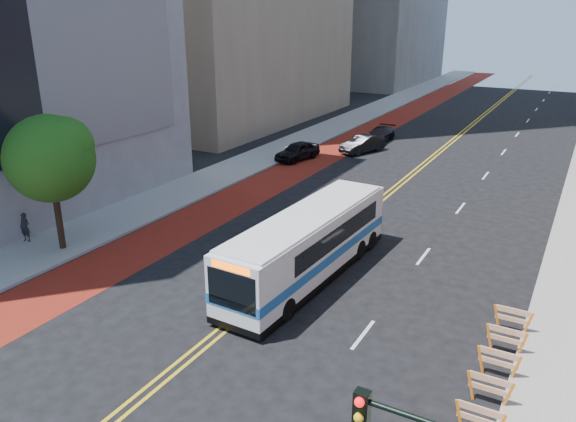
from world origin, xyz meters
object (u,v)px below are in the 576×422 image
Objects in this scene: street_tree at (51,155)px; transit_bus at (309,244)px; pedestrian at (25,227)px; car_c at (380,135)px; car_b at (363,144)px; car_a at (297,151)px.

transit_bus is at bearing 15.17° from street_tree.
transit_bus is at bearing 2.51° from pedestrian.
street_tree reaches higher than car_c.
street_tree reaches higher than car_b.
car_a is 0.98× the size of car_b.
pedestrian reaches higher than car_c.
transit_bus reaches higher than car_a.
car_b is (5.59, 26.17, -4.20)m from street_tree.
car_c is (3.52, 9.36, -0.08)m from car_a.
pedestrian reaches higher than car_a.
pedestrian is at bearing -86.47° from car_b.
transit_bus is 28.26m from car_c.
car_b is 2.82× the size of pedestrian.
street_tree is at bearing -100.84° from car_c.
car_c is at bearing 64.31° from pedestrian.
car_c is at bearing 79.93° from street_tree.
transit_bus reaches higher than car_b.
transit_bus reaches higher than car_c.
pedestrian is at bearing -171.61° from street_tree.
car_a is (-10.15, 18.10, -0.89)m from transit_bus.
car_a is at bearing -111.36° from car_c.
car_b is at bearing 61.75° from pedestrian.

